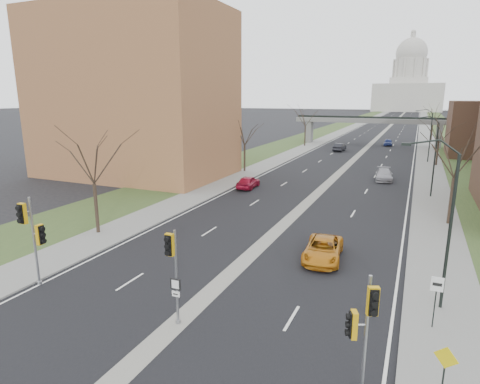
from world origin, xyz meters
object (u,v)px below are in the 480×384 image
Objects in this scene: signal_pole_left at (32,230)px; car_left_near at (248,182)px; signal_pole_median at (173,262)px; car_left_far at (340,147)px; warning_sign at (445,366)px; car_right_mid at (384,175)px; signal_pole_right at (364,320)px; car_right_near at (323,249)px; car_right_far at (388,142)px; speed_limit_sign at (436,293)px.

car_left_near is at bearing 85.56° from signal_pole_left.
car_left_near is (-8.33, 29.03, -2.57)m from signal_pole_median.
signal_pole_left is 1.12× the size of car_left_far.
signal_pole_median reaches higher than car_left_far.
car_right_mid is at bearing 121.10° from warning_sign.
signal_pole_left reaches higher than car_left_far.
car_left_far reaches higher than car_right_mid.
car_right_near is at bearing 85.99° from signal_pole_right.
signal_pole_left reaches higher than car_right_near.
signal_pole_median is (9.52, -0.31, -0.15)m from signal_pole_left.
car_left_far is at bearing 78.61° from signal_pole_right.
signal_pole_left is 82.43m from car_right_far.
car_left_far reaches higher than car_right_near.
signal_pole_left is at bearing 89.85° from car_left_far.
warning_sign is (11.48, -0.38, -1.79)m from signal_pole_median.
warning_sign is 41.30m from car_right_mid.
signal_pole_left is 18.00m from car_right_near.
speed_limit_sign is 1.17× the size of warning_sign.
car_left_near is 0.87× the size of car_right_mid.
car_left_near is 18.59m from car_right_mid.
warning_sign is 69.93m from car_left_far.
car_left_near is 22.27m from car_right_near.
car_right_mid is (-2.47, 41.79, -2.35)m from signal_pole_right.
car_right_mid is (-5.24, 40.96, -0.79)m from warning_sign.
warning_sign is at bearing -4.17° from signal_pole_median.
car_right_mid is at bearing 78.98° from signal_pole_median.
car_left_far is (-15.90, 68.09, -0.75)m from warning_sign.
car_left_far is at bearing -98.22° from car_left_near.
car_right_far is (-0.85, 70.62, 0.04)m from car_right_near.
car_left_near is (-19.65, 24.33, -1.12)m from speed_limit_sign.
warning_sign reaches higher than car_right_mid.
speed_limit_sign is at bearing 115.66° from warning_sign.
warning_sign is at bearing 107.32° from car_left_far.
speed_limit_sign is 36.25m from car_right_mid.
signal_pole_median is at bearing -118.74° from car_right_near.
car_left_far is at bearing 83.60° from signal_pole_left.
car_right_near is at bearing -91.56° from car_right_far.
speed_limit_sign is at bearing -49.07° from car_right_near.
signal_pole_left is 1.11× the size of signal_pole_median.
signal_pole_right is 82.99m from car_right_far.
car_left_near reaches higher than car_right_mid.
signal_pole_left is 21.35m from speed_limit_sign.
signal_pole_right is (18.23, -1.53, -0.38)m from signal_pole_left.
car_left_near is 1.01× the size of car_right_far.
car_left_near is (-17.04, 30.25, -2.34)m from signal_pole_right.
car_right_far is at bearing 85.02° from signal_pole_median.
warning_sign is at bearing -64.74° from car_right_near.
signal_pole_left is at bearing -169.40° from speed_limit_sign.
signal_pole_right is at bearing -92.21° from car_right_mid.
speed_limit_sign is 0.50× the size of car_right_near.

